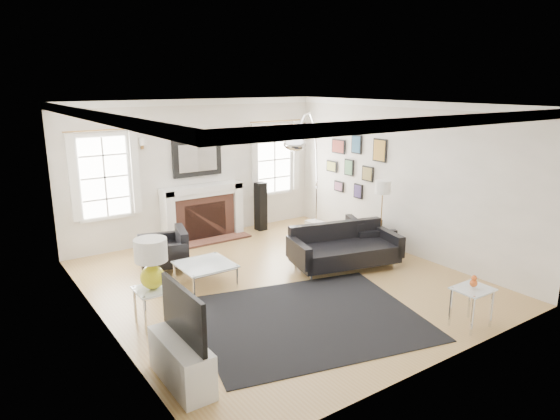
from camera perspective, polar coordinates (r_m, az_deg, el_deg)
floor at (r=8.12m, az=0.09°, el=-8.18°), size 6.00×6.00×0.00m
back_wall at (r=10.26m, az=-9.49°, el=4.57°), size 5.50×0.04×2.80m
front_wall at (r=5.58m, az=17.91°, el=-4.29°), size 5.50×0.04×2.80m
left_wall at (r=6.58m, az=-20.04°, el=-1.64°), size 0.04×6.00×2.80m
right_wall at (r=9.49m, az=13.92°, el=3.56°), size 0.04×6.00×2.80m
ceiling at (r=7.50m, az=0.09°, el=11.97°), size 5.50×6.00×0.02m
crown_molding at (r=7.50m, az=0.09°, el=11.51°), size 5.50×6.00×0.12m
fireplace at (r=10.25m, az=-8.80°, el=-0.31°), size 1.70×0.69×1.11m
mantel_mirror at (r=10.18m, az=-9.44°, el=5.92°), size 1.05×0.07×0.75m
window_left at (r=9.58m, az=-19.44°, el=3.61°), size 1.24×0.15×1.62m
window_right at (r=11.10m, az=-0.68°, el=5.82°), size 1.24×0.15×1.62m
gallery_wall at (r=10.34m, az=8.49°, el=5.44°), size 0.04×1.73×1.29m
tv_unit at (r=5.58m, az=-11.18°, el=-15.95°), size 0.35×1.00×1.09m
area_rug at (r=6.95m, az=3.26°, el=-12.24°), size 3.43×3.07×0.01m
sofa at (r=8.68m, az=7.23°, el=-4.44°), size 2.00×1.26×0.61m
armchair_left at (r=8.75m, az=-12.91°, el=-4.62°), size 0.95×1.02×0.58m
armchair_right at (r=9.50m, az=9.96°, el=-3.03°), size 0.98×1.04×0.55m
coffee_table at (r=7.95m, az=-8.56°, el=-6.30°), size 0.81×0.81×0.36m
side_table_left at (r=6.82m, az=-14.22°, el=-9.48°), size 0.47×0.47×0.51m
nesting_table at (r=7.03m, az=21.11°, el=-9.21°), size 0.49×0.41×0.54m
gourd_lamp at (r=6.64m, az=-14.49°, el=-5.58°), size 0.42×0.42×0.68m
orange_vase at (r=6.95m, az=21.26°, el=-7.65°), size 0.10×0.10×0.16m
arc_floor_lamp at (r=9.44m, az=3.11°, el=4.18°), size 1.89×1.75×2.67m
stick_floor_lamp at (r=9.11m, az=11.65°, el=2.13°), size 0.29×0.29×1.42m
speaker_tower at (r=10.74m, az=-2.23°, el=0.42°), size 0.22×0.22×1.04m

